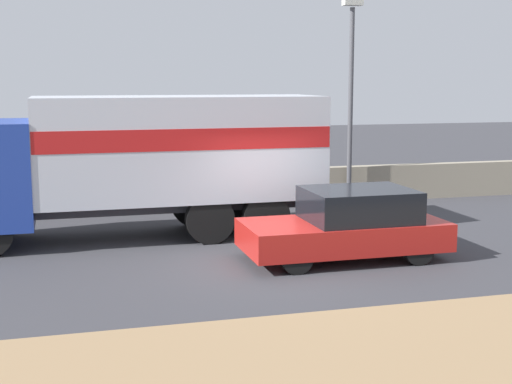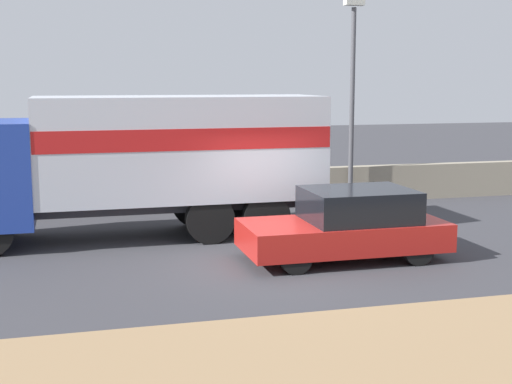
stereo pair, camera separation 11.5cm
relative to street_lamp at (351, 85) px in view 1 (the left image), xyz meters
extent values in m
plane|color=#38383D|center=(-3.75, -5.87, -3.49)|extent=(80.00, 80.00, 0.00)
cube|color=#937551|center=(-3.75, -11.27, -3.47)|extent=(60.00, 4.19, 0.04)
cube|color=gray|center=(-3.75, 0.37, -2.95)|extent=(60.00, 0.35, 1.07)
cylinder|color=#4C4C51|center=(0.00, 0.00, -0.66)|extent=(0.14, 0.14, 5.66)
cube|color=beige|center=(0.00, 0.00, 2.32)|extent=(0.56, 0.28, 0.20)
cube|color=#2D2D33|center=(-5.49, -2.93, -2.70)|extent=(6.53, 1.32, 0.25)
cube|color=silver|center=(-5.49, -2.93, -1.40)|extent=(6.53, 2.40, 2.35)
cube|color=red|center=(-5.49, -2.93, -1.13)|extent=(6.49, 2.42, 0.47)
cylinder|color=black|center=(-3.69, -3.96, -2.94)|extent=(1.09, 0.28, 1.09)
cylinder|color=black|center=(-3.69, -1.90, -2.94)|extent=(1.09, 0.28, 1.09)
cylinder|color=black|center=(-5.00, -3.96, -2.94)|extent=(1.09, 0.28, 1.09)
cylinder|color=black|center=(-5.00, -1.90, -2.94)|extent=(1.09, 0.28, 1.09)
cube|color=#B21E19|center=(-2.66, -6.06, -2.97)|extent=(4.10, 1.88, 0.56)
cube|color=black|center=(-2.34, -6.06, -2.37)|extent=(2.13, 1.73, 0.65)
cylinder|color=black|center=(-3.94, -6.88, -3.17)|extent=(0.63, 0.20, 0.63)
cylinder|color=black|center=(-3.94, -5.25, -3.17)|extent=(0.63, 0.20, 0.63)
cylinder|color=black|center=(-1.39, -6.88, -3.17)|extent=(0.63, 0.20, 0.63)
cylinder|color=black|center=(-1.39, -5.25, -3.17)|extent=(0.63, 0.20, 0.63)
camera|label=1|loc=(-8.14, -19.28, 0.16)|focal=50.00mm
camera|label=2|loc=(-8.03, -19.31, 0.16)|focal=50.00mm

